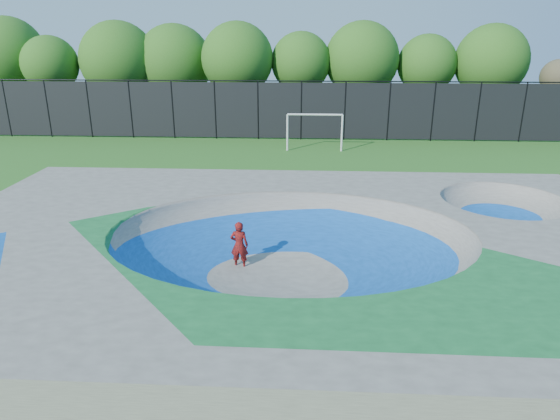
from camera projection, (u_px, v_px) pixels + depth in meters
The scene contains 7 objects.
ground at pixel (291, 276), 15.39m from camera, with size 120.00×120.00×0.00m, color #255C19.
skate_deck at pixel (291, 254), 15.13m from camera, with size 22.00×14.00×1.50m, color gray.
skater at pixel (239, 245), 15.69m from camera, with size 0.57×0.38×1.57m, color red.
skateboard at pixel (240, 267), 15.95m from camera, with size 0.78×0.22×0.05m, color black.
soccer_goal at pixel (315, 125), 31.23m from camera, with size 3.55×0.12×2.35m.
fence at pixel (301, 109), 34.44m from camera, with size 48.09×0.09×4.04m.
treeline at pixel (266, 60), 38.43m from camera, with size 53.20×7.53×8.39m.
Camera 1 is at (0.42, -13.80, 7.09)m, focal length 32.00 mm.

